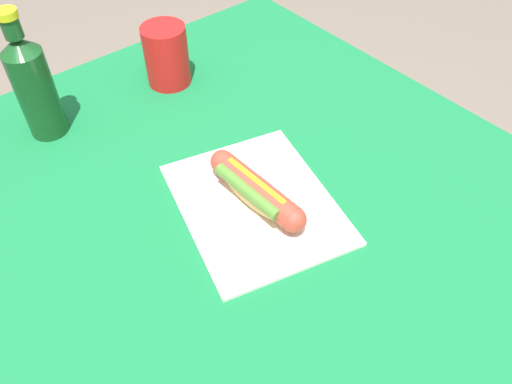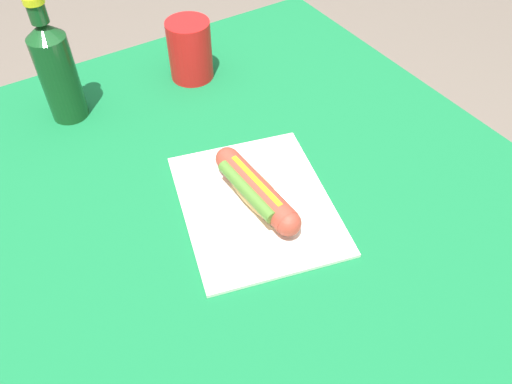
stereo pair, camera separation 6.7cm
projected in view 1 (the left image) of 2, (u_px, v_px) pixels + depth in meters
name	position (u px, v px, depth m)	size (l,w,h in m)	color
dining_table	(232.00, 247.00, 0.92)	(0.98, 0.96, 0.78)	brown
paper_wrapper	(256.00, 204.00, 0.79)	(0.28, 0.23, 0.01)	silver
hot_dog	(256.00, 190.00, 0.77)	(0.20, 0.05, 0.05)	tan
soda_bottle	(33.00, 84.00, 0.85)	(0.07, 0.07, 0.23)	#14471E
drinking_cup	(166.00, 55.00, 0.98)	(0.09, 0.09, 0.12)	red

